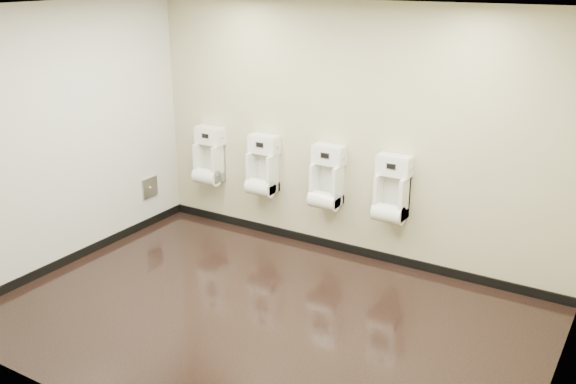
% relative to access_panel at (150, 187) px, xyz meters
% --- Properties ---
extents(ground, '(5.00, 3.50, 0.00)m').
position_rel_access_panel_xyz_m(ground, '(2.48, -1.20, -0.50)').
color(ground, black).
rests_on(ground, ground).
extents(ceiling, '(5.00, 3.50, 0.00)m').
position_rel_access_panel_xyz_m(ceiling, '(2.48, -1.20, 2.30)').
color(ceiling, silver).
extents(back_wall, '(5.00, 0.02, 2.80)m').
position_rel_access_panel_xyz_m(back_wall, '(2.48, 0.55, 0.90)').
color(back_wall, '#BCB890').
rests_on(back_wall, ground).
extents(front_wall, '(5.00, 0.02, 2.80)m').
position_rel_access_panel_xyz_m(front_wall, '(2.48, -2.95, 0.90)').
color(front_wall, '#BCB890').
rests_on(front_wall, ground).
extents(left_wall, '(0.02, 3.50, 2.80)m').
position_rel_access_panel_xyz_m(left_wall, '(-0.02, -1.20, 0.90)').
color(left_wall, '#BCB890').
rests_on(left_wall, ground).
extents(right_wall, '(0.02, 3.50, 2.80)m').
position_rel_access_panel_xyz_m(right_wall, '(4.98, -1.20, 0.90)').
color(right_wall, '#BCB890').
rests_on(right_wall, ground).
extents(tile_overlay_left, '(0.01, 3.50, 2.80)m').
position_rel_access_panel_xyz_m(tile_overlay_left, '(-0.01, -1.20, 0.90)').
color(tile_overlay_left, silver).
rests_on(tile_overlay_left, ground).
extents(skirting_back, '(5.00, 0.02, 0.10)m').
position_rel_access_panel_xyz_m(skirting_back, '(2.48, 0.54, -0.45)').
color(skirting_back, black).
rests_on(skirting_back, ground).
extents(skirting_left, '(0.02, 3.50, 0.10)m').
position_rel_access_panel_xyz_m(skirting_left, '(-0.01, -1.20, -0.45)').
color(skirting_left, black).
rests_on(skirting_left, ground).
extents(access_panel, '(0.04, 0.25, 0.25)m').
position_rel_access_panel_xyz_m(access_panel, '(0.00, 0.00, 0.00)').
color(access_panel, '#9E9EA3').
rests_on(access_panel, left_wall).
extents(urinal_0, '(0.38, 0.28, 0.70)m').
position_rel_access_panel_xyz_m(urinal_0, '(0.62, 0.43, 0.35)').
color(urinal_0, white).
rests_on(urinal_0, back_wall).
extents(urinal_1, '(0.38, 0.28, 0.70)m').
position_rel_access_panel_xyz_m(urinal_1, '(1.42, 0.43, 0.35)').
color(urinal_1, white).
rests_on(urinal_1, back_wall).
extents(urinal_2, '(0.38, 0.28, 0.70)m').
position_rel_access_panel_xyz_m(urinal_2, '(2.28, 0.43, 0.35)').
color(urinal_2, white).
rests_on(urinal_2, back_wall).
extents(urinal_3, '(0.38, 0.28, 0.70)m').
position_rel_access_panel_xyz_m(urinal_3, '(3.05, 0.43, 0.35)').
color(urinal_3, white).
rests_on(urinal_3, back_wall).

